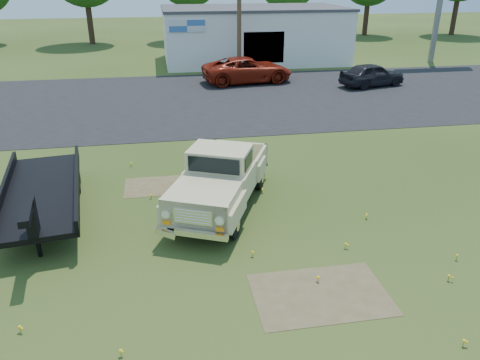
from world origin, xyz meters
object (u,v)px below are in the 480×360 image
object	(u,v)px
red_pickup	(247,70)
dark_sedan	(372,75)
vintage_pickup_truck	(220,178)
flatbed_trailer	(41,188)

from	to	relation	value
red_pickup	dark_sedan	distance (m)	7.88
vintage_pickup_truck	flatbed_trailer	distance (m)	5.22
flatbed_trailer	red_pickup	distance (m)	19.28
flatbed_trailer	red_pickup	bearing A→B (deg)	53.37
flatbed_trailer	dark_sedan	bearing A→B (deg)	32.95
red_pickup	dark_sedan	bearing A→B (deg)	-115.07
vintage_pickup_truck	dark_sedan	xyz separation A→B (m)	(11.63, 14.90, -0.25)
dark_sedan	red_pickup	bearing A→B (deg)	57.36
vintage_pickup_truck	dark_sedan	bearing A→B (deg)	76.09
red_pickup	dark_sedan	xyz separation A→B (m)	(7.50, -2.43, -0.09)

